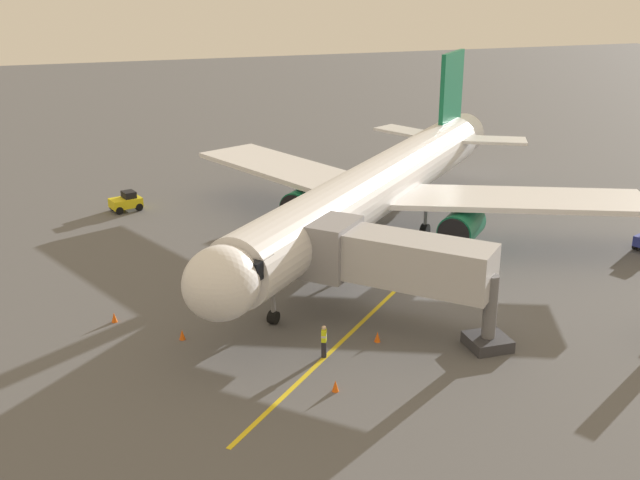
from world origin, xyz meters
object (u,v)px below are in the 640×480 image
object	(u,v)px
safety_cone_wing_port	(182,335)
safety_cone_wing_starboard	(377,337)
ground_crew_marshaller	(324,341)
jet_bridge	(386,259)
tug_portside	(126,202)
safety_cone_nose_left	(335,386)
airplane	(376,189)
safety_cone_nose_right	(114,317)

from	to	relation	value
safety_cone_wing_port	safety_cone_wing_starboard	world-z (taller)	same
ground_crew_marshaller	jet_bridge	bearing A→B (deg)	-149.13
tug_portside	safety_cone_nose_left	bearing A→B (deg)	102.78
airplane	jet_bridge	bearing A→B (deg)	71.07
safety_cone_nose_left	safety_cone_wing_starboard	bearing A→B (deg)	-131.89
safety_cone_nose_right	ground_crew_marshaller	bearing A→B (deg)	143.25
jet_bridge	safety_cone_wing_starboard	xyz separation A→B (m)	(1.04, 1.71, -3.49)
jet_bridge	safety_cone_nose_right	world-z (taller)	jet_bridge
jet_bridge	safety_cone_wing_starboard	size ratio (longest dim) A/B	17.37
safety_cone_wing_starboard	safety_cone_wing_port	bearing A→B (deg)	-18.77
safety_cone_nose_left	safety_cone_nose_right	distance (m)	13.82
jet_bridge	safety_cone_nose_right	xyz separation A→B (m)	(13.74, -4.67, -3.49)
safety_cone_wing_starboard	safety_cone_nose_right	bearing A→B (deg)	-26.69
ground_crew_marshaller	airplane	bearing A→B (deg)	-119.86
airplane	ground_crew_marshaller	xyz separation A→B (m)	(8.21, 14.30, -3.12)
safety_cone_nose_right	safety_cone_wing_port	distance (m)	4.50
ground_crew_marshaller	safety_cone_wing_starboard	bearing A→B (deg)	-166.06
tug_portside	safety_cone_wing_port	bearing A→B (deg)	92.58
jet_bridge	safety_cone_wing_port	world-z (taller)	jet_bridge
jet_bridge	safety_cone_nose_left	world-z (taller)	jet_bridge
tug_portside	safety_cone_nose_left	world-z (taller)	tug_portside
jet_bridge	ground_crew_marshaller	distance (m)	5.63
safety_cone_wing_starboard	safety_cone_nose_left	bearing A→B (deg)	48.11
airplane	safety_cone_nose_right	world-z (taller)	airplane
safety_cone_wing_port	safety_cone_wing_starboard	xyz separation A→B (m)	(-9.49, 3.23, 0.00)
ground_crew_marshaller	safety_cone_nose_right	bearing A→B (deg)	-36.75
safety_cone_nose_left	safety_cone_nose_right	world-z (taller)	same
safety_cone_wing_port	tug_portside	bearing A→B (deg)	-87.42
jet_bridge	safety_cone_wing_starboard	bearing A→B (deg)	58.71
tug_portside	jet_bridge	bearing A→B (deg)	114.92
airplane	safety_cone_nose_left	bearing A→B (deg)	63.64
jet_bridge	safety_cone_nose_left	bearing A→B (deg)	50.98
ground_crew_marshaller	safety_cone_nose_left	xyz separation A→B (m)	(0.48, 3.24, -0.61)
jet_bridge	safety_cone_nose_right	size ratio (longest dim) A/B	17.37
safety_cone_nose_left	safety_cone_wing_port	size ratio (longest dim) A/B	1.00
tug_portside	safety_cone_wing_starboard	world-z (taller)	tug_portside
tug_portside	safety_cone_nose_right	size ratio (longest dim) A/B	4.80
airplane	tug_portside	size ratio (longest dim) A/B	12.57
ground_crew_marshaller	tug_portside	distance (m)	28.40
safety_cone_wing_starboard	tug_portside	bearing A→B (deg)	-68.40
tug_portside	safety_cone_nose_left	xyz separation A→B (m)	(-6.95, 30.65, -0.43)
safety_cone_wing_port	safety_cone_wing_starboard	size ratio (longest dim) A/B	1.00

